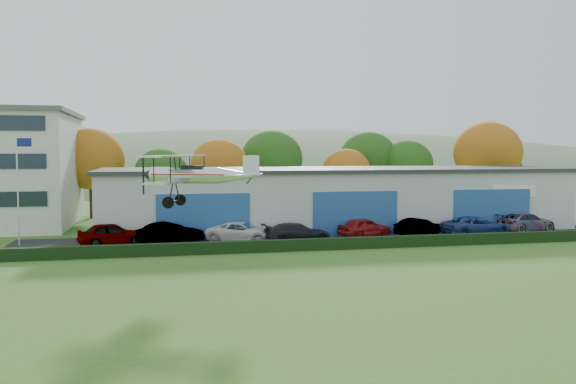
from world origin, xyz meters
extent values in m
plane|color=#34631F|center=(0.00, 0.00, 0.00)|extent=(300.00, 300.00, 0.00)
cube|color=black|center=(3.00, 21.00, 0.03)|extent=(48.00, 9.00, 0.05)
cube|color=black|center=(3.00, 16.20, 0.40)|extent=(46.00, 0.60, 0.80)
cube|color=#B2B7BC|center=(5.00, 28.00, 2.50)|extent=(40.00, 12.00, 5.00)
cube|color=#2D3033|center=(5.00, 28.00, 5.15)|extent=(40.60, 12.60, 0.30)
cube|color=#255196|center=(-7.00, 21.95, 1.80)|extent=(7.00, 0.12, 3.60)
cube|color=#255196|center=(5.00, 21.95, 1.80)|extent=(7.00, 0.12, 3.60)
cube|color=#255196|center=(17.00, 21.95, 1.80)|extent=(7.00, 0.12, 3.60)
cylinder|color=silver|center=(-20.00, 22.00, 4.00)|extent=(0.10, 0.10, 8.00)
cube|color=navy|center=(-19.50, 22.00, 7.40)|extent=(1.00, 0.04, 0.60)
cylinder|color=#3D2614|center=(-17.00, 40.00, 1.57)|extent=(0.36, 0.36, 3.15)
ellipsoid|color=#A15C13|center=(-17.00, 40.00, 6.03)|extent=(6.84, 6.84, 6.16)
cylinder|color=#3D2614|center=(-10.00, 38.00, 1.22)|extent=(0.36, 0.36, 2.45)
ellipsoid|color=#1E4C14|center=(-10.00, 38.00, 4.69)|extent=(5.32, 5.32, 4.79)
cylinder|color=#3D2614|center=(-4.00, 40.00, 1.40)|extent=(0.36, 0.36, 2.80)
ellipsoid|color=#A15C13|center=(-4.00, 40.00, 5.36)|extent=(6.08, 6.08, 5.47)
cylinder|color=#3D2614|center=(2.00, 42.00, 1.57)|extent=(0.36, 0.36, 3.15)
ellipsoid|color=#1E4C14|center=(2.00, 42.00, 6.03)|extent=(6.84, 6.84, 6.16)
cylinder|color=#3D2614|center=(10.00, 40.00, 1.22)|extent=(0.36, 0.36, 2.45)
ellipsoid|color=#A15C13|center=(10.00, 40.00, 4.69)|extent=(5.32, 5.32, 4.79)
cylinder|color=#3D2614|center=(18.00, 42.00, 1.40)|extent=(0.36, 0.36, 2.80)
ellipsoid|color=#1E4C14|center=(18.00, 42.00, 5.36)|extent=(6.08, 6.08, 5.47)
cylinder|color=#3D2614|center=(26.00, 38.00, 1.75)|extent=(0.36, 0.36, 3.50)
ellipsoid|color=#A15C13|center=(26.00, 38.00, 6.70)|extent=(7.60, 7.60, 6.84)
cylinder|color=#3D2614|center=(30.00, 42.00, 1.22)|extent=(0.36, 0.36, 2.45)
ellipsoid|color=#1E4C14|center=(30.00, 42.00, 4.69)|extent=(5.32, 5.32, 4.79)
cylinder|color=#3D2614|center=(-24.00, 44.00, 1.05)|extent=(0.36, 0.36, 2.10)
ellipsoid|color=#A15C13|center=(-24.00, 44.00, 4.02)|extent=(4.56, 4.56, 4.10)
cylinder|color=#3D2614|center=(14.00, 44.00, 1.57)|extent=(0.36, 0.36, 3.15)
ellipsoid|color=#1E4C14|center=(14.00, 44.00, 6.03)|extent=(6.84, 6.84, 6.16)
ellipsoid|color=#4C6642|center=(20.00, 140.00, -15.40)|extent=(320.00, 196.00, 56.00)
ellipsoid|color=#4C6642|center=(90.00, 140.00, -9.90)|extent=(240.00, 126.00, 36.00)
imported|color=gray|center=(-13.63, 21.30, 0.86)|extent=(5.06, 3.04, 1.61)
imported|color=gray|center=(-9.50, 20.93, 0.84)|extent=(5.05, 3.45, 1.58)
imported|color=silver|center=(-4.27, 20.75, 0.78)|extent=(5.80, 4.28, 1.46)
imported|color=black|center=(-0.37, 19.40, 0.79)|extent=(5.21, 2.44, 1.47)
imported|color=maroon|center=(5.51, 21.23, 0.81)|extent=(4.78, 3.12, 1.51)
imported|color=gray|center=(10.02, 21.03, 0.74)|extent=(4.46, 2.88, 1.39)
imported|color=navy|center=(14.44, 20.04, 0.82)|extent=(5.78, 3.13, 1.54)
imported|color=gray|center=(20.02, 21.65, 0.83)|extent=(5.71, 3.32, 1.56)
cylinder|color=silver|center=(-8.93, 8.99, 5.50)|extent=(3.70, 2.24, 0.86)
cone|color=silver|center=(-6.28, 7.85, 5.50)|extent=(2.28, 1.63, 0.86)
cone|color=black|center=(-10.83, 9.80, 5.50)|extent=(0.78, 0.98, 0.86)
cube|color=#901505|center=(-8.67, 8.88, 5.55)|extent=(4.06, 2.41, 0.06)
cube|color=black|center=(-8.49, 8.80, 5.91)|extent=(1.29, 0.98, 0.24)
cube|color=silver|center=(-9.11, 9.06, 5.22)|extent=(3.83, 6.83, 0.10)
cube|color=silver|center=(-9.29, 9.14, 6.51)|extent=(4.07, 7.22, 0.10)
cylinder|color=black|center=(-10.49, 6.94, 5.87)|extent=(0.08, 0.08, 1.25)
cylinder|color=black|center=(-9.70, 6.60, 5.87)|extent=(0.08, 0.08, 1.25)
cylinder|color=black|center=(-8.52, 11.53, 5.87)|extent=(0.08, 0.08, 1.25)
cylinder|color=black|center=(-7.73, 11.19, 5.87)|extent=(0.08, 0.08, 1.25)
cylinder|color=black|center=(-9.42, 8.83, 6.18)|extent=(0.13, 0.21, 0.72)
cylinder|color=black|center=(-9.15, 9.45, 6.18)|extent=(0.13, 0.21, 0.72)
cylinder|color=black|center=(-9.62, 8.84, 4.69)|extent=(0.33, 0.64, 1.18)
cylinder|color=black|center=(-9.30, 9.59, 4.69)|extent=(0.33, 0.64, 1.18)
cylinder|color=black|center=(-9.46, 9.22, 4.11)|extent=(0.78, 1.70, 0.07)
cylinder|color=black|center=(-9.80, 8.42, 4.11)|extent=(0.62, 0.37, 0.62)
cylinder|color=black|center=(-9.12, 10.01, 4.11)|extent=(0.62, 0.37, 0.62)
cylinder|color=black|center=(-5.67, 7.59, 5.26)|extent=(0.35, 0.19, 0.41)
cube|color=silver|center=(-5.67, 7.59, 5.55)|extent=(1.78, 2.64, 0.06)
cube|color=silver|center=(-5.58, 7.55, 6.03)|extent=(0.82, 0.39, 1.06)
cube|color=black|center=(-11.07, 9.91, 5.50)|extent=(0.10, 0.13, 2.11)
camera|label=1|loc=(-10.24, -22.96, 6.75)|focal=37.17mm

